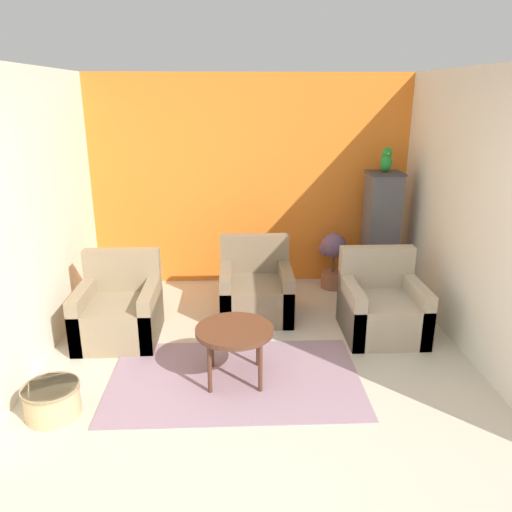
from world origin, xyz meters
name	(u,v)px	position (x,y,z in m)	size (l,w,h in m)	color
ground_plane	(267,471)	(0.00, 0.00, 0.00)	(20.00, 20.00, 0.00)	beige
wall_back_accent	(250,182)	(0.00, 3.49, 1.27)	(3.97, 0.06, 2.55)	orange
wall_left	(34,218)	(-1.96, 1.73, 1.27)	(0.06, 3.46, 2.55)	silver
wall_right	(471,213)	(1.96, 1.73, 1.27)	(0.06, 3.46, 2.55)	silver
area_rug	(235,378)	(-0.20, 1.09, 0.01)	(2.11, 1.28, 0.01)	gray
coffee_table	(234,334)	(-0.20, 1.09, 0.43)	(0.65, 0.65, 0.48)	#512D1E
armchair_left	(119,312)	(-1.34, 1.92, 0.27)	(0.76, 0.78, 0.82)	#8E7A5B
armchair_right	(382,308)	(1.26, 1.90, 0.27)	(0.76, 0.78, 0.82)	tan
armchair_middle	(256,291)	(0.02, 2.41, 0.27)	(0.76, 0.78, 0.82)	#7A664C
birdcage	(380,235)	(1.54, 3.05, 0.70)	(0.46, 0.46, 1.45)	#353539
parrot	(386,160)	(1.54, 3.05, 1.58)	(0.13, 0.24, 0.29)	#1E842D
potted_plant	(333,256)	(1.00, 3.15, 0.41)	(0.33, 0.30, 0.70)	brown
wicker_basket	(52,399)	(-1.57, 0.66, 0.13)	(0.42, 0.42, 0.25)	tan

